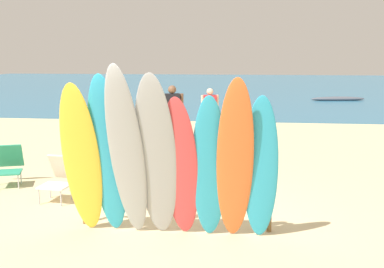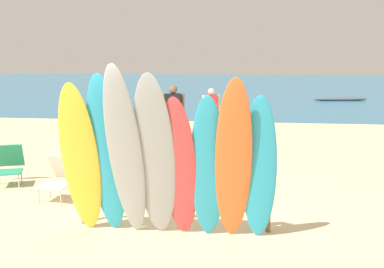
{
  "view_description": "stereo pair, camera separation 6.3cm",
  "coord_description": "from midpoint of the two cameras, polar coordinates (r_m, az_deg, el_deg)",
  "views": [
    {
      "loc": [
        1.01,
        -6.44,
        2.6
      ],
      "look_at": [
        0.0,
        2.25,
        1.04
      ],
      "focal_mm": 42.31,
      "sensor_mm": 36.0,
      "label": 1
    },
    {
      "loc": [
        1.08,
        -6.43,
        2.6
      ],
      "look_at": [
        0.0,
        2.25,
        1.04
      ],
      "focal_mm": 42.31,
      "sensor_mm": 36.0,
      "label": 2
    }
  ],
  "objects": [
    {
      "name": "ground",
      "position": [
        20.63,
        4.1,
        2.81
      ],
      "size": [
        60.0,
        60.0,
        0.0
      ],
      "primitive_type": "plane",
      "color": "#D3BC8C"
    },
    {
      "name": "ocean_water",
      "position": [
        37.5,
        5.47,
        6.07
      ],
      "size": [
        60.0,
        40.0,
        0.02
      ],
      "primitive_type": "cube",
      "color": "teal",
      "rests_on": "ground"
    },
    {
      "name": "surfboard_rack",
      "position": [
        6.85,
        -2.07,
        -7.78
      ],
      "size": [
        2.94,
        0.07,
        0.63
      ],
      "color": "brown",
      "rests_on": "ground"
    },
    {
      "name": "surfboard_yellow_0",
      "position": [
        6.55,
        -13.61,
        -3.24
      ],
      "size": [
        0.54,
        0.69,
        2.25
      ],
      "primitive_type": "ellipsoid",
      "rotation": [
        0.27,
        0.0,
        0.01
      ],
      "color": "yellow",
      "rests_on": "ground"
    },
    {
      "name": "surfboard_teal_1",
      "position": [
        6.45,
        -10.45,
        -2.81
      ],
      "size": [
        0.5,
        0.67,
        2.36
      ],
      "primitive_type": "ellipsoid",
      "rotation": [
        0.25,
        0.0,
        -0.0
      ],
      "color": "#289EC6",
      "rests_on": "ground"
    },
    {
      "name": "surfboard_grey_2",
      "position": [
        6.21,
        -8.11,
        -2.57
      ],
      "size": [
        0.57,
        0.94,
        2.5
      ],
      "primitive_type": "ellipsoid",
      "rotation": [
        0.32,
        0.0,
        -0.09
      ],
      "color": "#999EA3",
      "rests_on": "ground"
    },
    {
      "name": "surfboard_grey_3",
      "position": [
        6.16,
        -4.42,
        -3.15
      ],
      "size": [
        0.56,
        0.83,
        2.39
      ],
      "primitive_type": "ellipsoid",
      "rotation": [
        0.32,
        0.0,
        0.0
      ],
      "color": "#999EA3",
      "rests_on": "ground"
    },
    {
      "name": "surfboard_red_4",
      "position": [
        6.22,
        -1.35,
        -4.46
      ],
      "size": [
        0.54,
        0.75,
        2.08
      ],
      "primitive_type": "ellipsoid",
      "rotation": [
        0.31,
        0.0,
        -0.07
      ],
      "color": "#D13D42",
      "rests_on": "ground"
    },
    {
      "name": "surfboard_teal_5",
      "position": [
        6.18,
        2.31,
        -4.48
      ],
      "size": [
        0.5,
        0.67,
        2.1
      ],
      "primitive_type": "ellipsoid",
      "rotation": [
        0.27,
        0.0,
        0.05
      ],
      "color": "#289EC6",
      "rests_on": "ground"
    },
    {
      "name": "surfboard_orange_6",
      "position": [
        6.07,
        5.54,
        -3.63
      ],
      "size": [
        0.55,
        0.85,
        2.33
      ],
      "primitive_type": "ellipsoid",
      "rotation": [
        0.32,
        0.0,
        0.06
      ],
      "color": "orange",
      "rests_on": "ground"
    },
    {
      "name": "surfboard_teal_7",
      "position": [
        6.2,
        8.76,
        -4.53
      ],
      "size": [
        0.5,
        0.63,
        2.1
      ],
      "primitive_type": "ellipsoid",
      "rotation": [
        0.25,
        0.0,
        -0.05
      ],
      "color": "#289EC6",
      "rests_on": "ground"
    },
    {
      "name": "beachgoer_photographing",
      "position": [
        13.0,
        -2.23,
        2.95
      ],
      "size": [
        0.63,
        0.33,
        1.72
      ],
      "rotation": [
        0.0,
        0.0,
        3.42
      ],
      "color": "brown",
      "rests_on": "ground"
    },
    {
      "name": "beachgoer_near_rack",
      "position": [
        14.23,
        2.54,
        3.16
      ],
      "size": [
        0.54,
        0.34,
        1.54
      ],
      "rotation": [
        0.0,
        0.0,
        3.58
      ],
      "color": "beige",
      "rests_on": "ground"
    },
    {
      "name": "beach_chair_red",
      "position": [
        9.82,
        -21.85,
        -3.46
      ],
      "size": [
        0.71,
        0.84,
        0.8
      ],
      "rotation": [
        0.0,
        0.0,
        0.35
      ],
      "color": "#B7B7BC",
      "rests_on": "ground"
    },
    {
      "name": "beach_chair_blue",
      "position": [
        8.54,
        -16.12,
        -5.09
      ],
      "size": [
        0.57,
        0.77,
        0.8
      ],
      "rotation": [
        0.0,
        0.0,
        -0.1
      ],
      "color": "#B7B7BC",
      "rests_on": "ground"
    },
    {
      "name": "distant_boat",
      "position": [
        26.73,
        18.25,
        4.22
      ],
      "size": [
        3.09,
        1.05,
        0.24
      ],
      "color": "#4C515B",
      "rests_on": "ground"
    }
  ]
}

